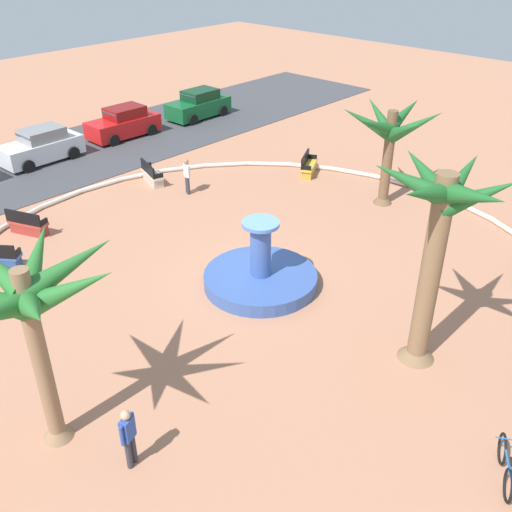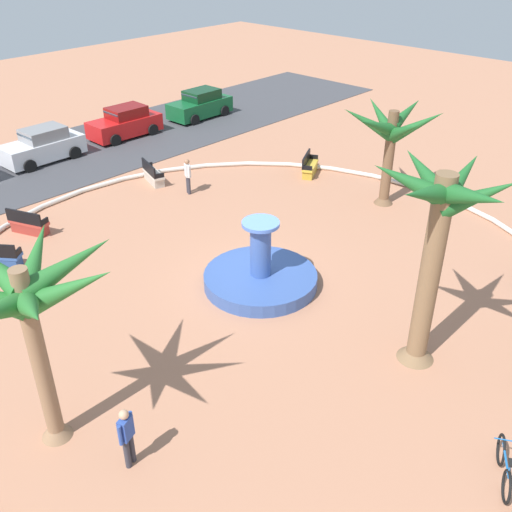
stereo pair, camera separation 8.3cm
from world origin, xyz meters
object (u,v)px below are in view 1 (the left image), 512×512
(bench_north, at_px, (308,167))
(bicycle_red_frame, at_px, (505,466))
(palm_tree_by_curb, at_px, (438,230))
(parked_car_third, at_px, (124,123))
(bench_southwest, at_px, (28,225))
(bench_southeast, at_px, (152,176))
(parked_car_rightmost, at_px, (199,105))
(person_cyclist_photo, at_px, (187,175))
(palm_tree_mid_plaza, at_px, (28,303))
(person_pedestrian_stroll, at_px, (128,435))
(palm_tree_near_fountain, at_px, (390,132))
(fountain, at_px, (260,277))
(parked_car_second, at_px, (41,146))

(bench_north, relative_size, bicycle_red_frame, 1.08)
(palm_tree_by_curb, distance_m, parked_car_third, 22.39)
(bench_north, distance_m, bench_southwest, 12.79)
(bench_southeast, distance_m, parked_car_rightmost, 10.21)
(bench_southwest, bearing_deg, parked_car_third, 35.57)
(bench_southeast, xyz_separation_m, person_cyclist_photo, (0.33, -2.08, 0.55))
(palm_tree_by_curb, bearing_deg, palm_tree_mid_plaza, 150.28)
(person_pedestrian_stroll, xyz_separation_m, parked_car_rightmost, (18.59, 18.27, -0.12))
(parked_car_rightmost, bearing_deg, palm_tree_near_fountain, -101.12)
(palm_tree_mid_plaza, distance_m, bench_southwest, 11.52)
(bench_north, xyz_separation_m, person_pedestrian_stroll, (-16.03, -7.72, 0.56))
(fountain, distance_m, person_pedestrian_stroll, 7.90)
(palm_tree_by_curb, relative_size, palm_tree_mid_plaza, 1.18)
(bench_southwest, bearing_deg, bench_southeast, 3.82)
(bicycle_red_frame, height_order, person_cyclist_photo, person_cyclist_photo)
(person_pedestrian_stroll, xyz_separation_m, parked_car_third, (13.32, 18.61, -0.12))
(palm_tree_by_curb, xyz_separation_m, bench_southwest, (-3.66, 14.69, -3.66))
(bench_southeast, height_order, person_cyclist_photo, person_cyclist_photo)
(bench_southeast, bearing_deg, person_cyclist_photo, -80.87)
(palm_tree_near_fountain, distance_m, bench_southwest, 14.75)
(fountain, height_order, person_pedestrian_stroll, fountain)
(palm_tree_near_fountain, distance_m, bench_southeast, 10.77)
(palm_tree_by_curb, distance_m, person_pedestrian_stroll, 8.66)
(bench_north, height_order, bicycle_red_frame, bench_north)
(palm_tree_by_curb, height_order, person_cyclist_photo, palm_tree_by_curb)
(parked_car_second, distance_m, parked_car_rightmost, 10.30)
(bench_north, bearing_deg, parked_car_second, 125.63)
(bench_north, height_order, person_pedestrian_stroll, person_pedestrian_stroll)
(bench_north, xyz_separation_m, parked_car_rightmost, (2.56, 10.54, 0.43))
(palm_tree_mid_plaza, xyz_separation_m, bicycle_red_frame, (5.94, -8.16, -3.44))
(bench_southwest, xyz_separation_m, parked_car_rightmost, (14.66, 6.37, 0.43))
(bicycle_red_frame, xyz_separation_m, parked_car_third, (8.05, 24.84, 0.40))
(palm_tree_mid_plaza, height_order, bicycle_red_frame, palm_tree_mid_plaza)
(palm_tree_mid_plaza, relative_size, person_pedestrian_stroll, 3.03)
(bench_north, xyz_separation_m, bench_southwest, (-12.10, 4.17, 0.00))
(palm_tree_mid_plaza, bearing_deg, parked_car_rightmost, 40.30)
(palm_tree_near_fountain, bearing_deg, fountain, -176.18)
(person_cyclist_photo, xyz_separation_m, parked_car_rightmost, (7.95, 8.02, -0.11))
(parked_car_third, bearing_deg, parked_car_rightmost, -3.72)
(palm_tree_near_fountain, relative_size, person_pedestrian_stroll, 2.71)
(fountain, bearing_deg, palm_tree_by_curb, -87.52)
(fountain, height_order, bench_north, fountain)
(bench_north, distance_m, parked_car_second, 13.29)
(fountain, relative_size, bench_north, 2.28)
(parked_car_rightmost, bearing_deg, fountain, -126.11)
(person_cyclist_photo, distance_m, parked_car_second, 8.60)
(parked_car_second, bearing_deg, parked_car_rightmost, -1.40)
(palm_tree_near_fountain, relative_size, parked_car_rightmost, 1.09)
(palm_tree_by_curb, bearing_deg, fountain, 92.48)
(palm_tree_near_fountain, bearing_deg, parked_car_rightmost, 78.88)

